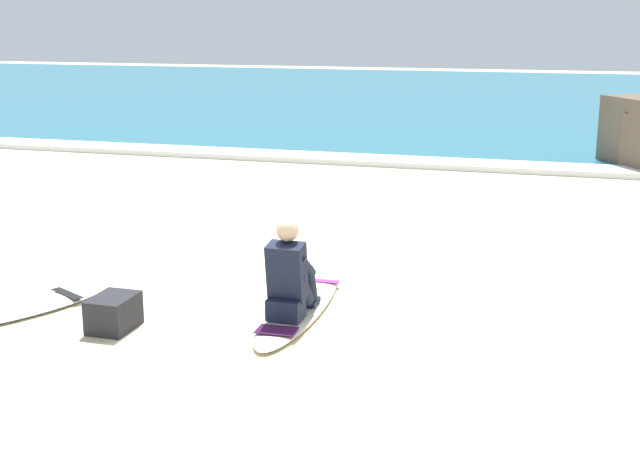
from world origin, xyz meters
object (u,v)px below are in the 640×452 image
at_px(surfer_seated, 290,278).
at_px(beach_bag, 114,313).
at_px(surfboard_spare_near, 23,308).
at_px(surfboard_main, 300,305).

xyz_separation_m(surfer_seated, beach_bag, (-1.51, -0.63, -0.28)).
bearing_deg(surfer_seated, surfboard_spare_near, -170.03).
xyz_separation_m(surfer_seated, surfboard_spare_near, (-2.62, -0.46, -0.40)).
distance_m(surfboard_spare_near, beach_bag, 1.13).
relative_size(surfer_seated, surfboard_spare_near, 0.54).
bearing_deg(beach_bag, surfer_seated, 22.69).
relative_size(surfboard_main, beach_bag, 5.30).
relative_size(surfboard_spare_near, beach_bag, 3.67).
bearing_deg(surfer_seated, beach_bag, -157.31).
bearing_deg(beach_bag, surfboard_spare_near, 171.13).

